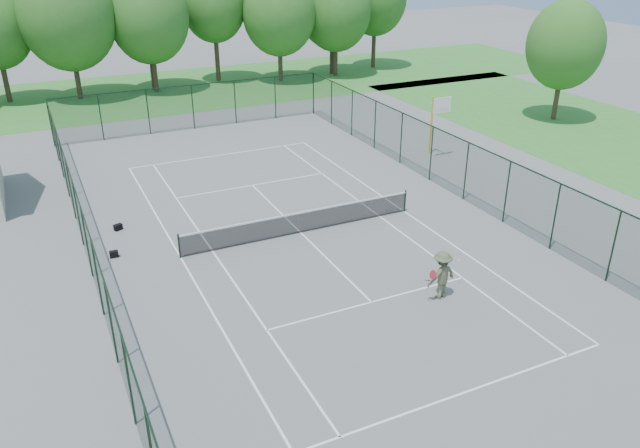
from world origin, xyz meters
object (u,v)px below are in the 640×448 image
Objects in this scene: basketball_goal at (437,114)px; sports_bag_a at (114,254)px; tennis_player at (442,275)px; tennis_net at (301,221)px.

basketball_goal is 20.29m from sports_bag_a.
basketball_goal is 16.24m from tennis_player.
basketball_goal is 10.33× the size of sports_bag_a.
tennis_net is 31.36× the size of sports_bag_a.
tennis_net is 8.09m from sports_bag_a.
tennis_net is 3.04× the size of basketball_goal.
basketball_goal reaches higher than tennis_player.
basketball_goal reaches higher than sports_bag_a.
tennis_player is at bearing -124.17° from basketball_goal.
basketball_goal reaches higher than tennis_net.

